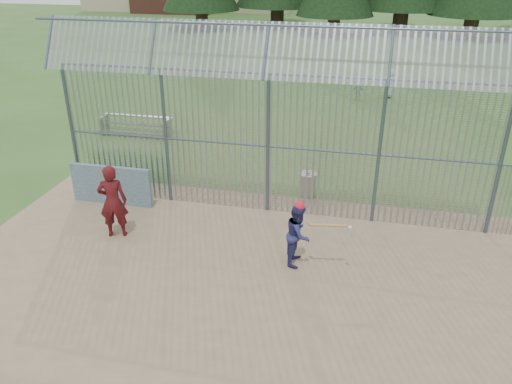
% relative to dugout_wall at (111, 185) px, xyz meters
% --- Properties ---
extents(ground, '(120.00, 120.00, 0.00)m').
position_rel_dugout_wall_xyz_m(ground, '(4.60, -2.90, -0.62)').
color(ground, '#2D511E').
rests_on(ground, ground).
extents(dirt_infield, '(14.00, 10.00, 0.02)m').
position_rel_dugout_wall_xyz_m(dirt_infield, '(4.60, -3.40, -0.61)').
color(dirt_infield, '#756047').
rests_on(dirt_infield, ground).
extents(dugout_wall, '(2.50, 0.12, 1.20)m').
position_rel_dugout_wall_xyz_m(dugout_wall, '(0.00, 0.00, 0.00)').
color(dugout_wall, '#38566B').
rests_on(dugout_wall, dirt_infield).
extents(batter, '(0.61, 0.77, 1.54)m').
position_rel_dugout_wall_xyz_m(batter, '(5.86, -1.90, 0.17)').
color(batter, navy).
rests_on(batter, dirt_infield).
extents(onlooker, '(0.85, 0.69, 2.01)m').
position_rel_dugout_wall_xyz_m(onlooker, '(0.97, -1.69, 0.40)').
color(onlooker, maroon).
rests_on(onlooker, dirt_infield).
extents(bg_kid_standing, '(0.85, 0.71, 1.49)m').
position_rel_dugout_wall_xyz_m(bg_kid_standing, '(8.26, 14.37, 0.12)').
color(bg_kid_standing, gray).
rests_on(bg_kid_standing, ground).
extents(bg_kid_seated, '(0.58, 0.29, 0.95)m').
position_rel_dugout_wall_xyz_m(bg_kid_seated, '(6.71, 13.40, -0.15)').
color(bg_kid_seated, slate).
rests_on(bg_kid_seated, ground).
extents(batting_gear, '(1.36, 0.47, 0.50)m').
position_rel_dugout_wall_xyz_m(batting_gear, '(6.04, -1.95, 0.83)').
color(batting_gear, red).
rests_on(batting_gear, ground).
extents(trash_can, '(0.56, 0.56, 0.82)m').
position_rel_dugout_wall_xyz_m(trash_can, '(5.61, 1.86, -0.24)').
color(trash_can, gray).
rests_on(trash_can, ground).
extents(bleacher, '(3.00, 0.95, 0.72)m').
position_rel_dugout_wall_xyz_m(bleacher, '(-2.06, 6.05, -0.21)').
color(bleacher, slate).
rests_on(bleacher, ground).
extents(backstop_fence, '(20.09, 0.81, 5.30)m').
position_rel_dugout_wall_xyz_m(backstop_fence, '(6.41, 0.53, 1.74)').
color(backstop_fence, '#47566B').
rests_on(backstop_fence, ground).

